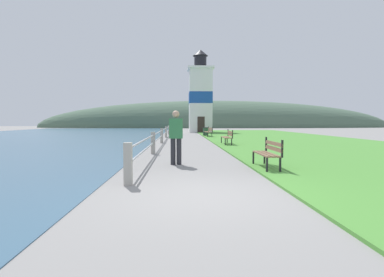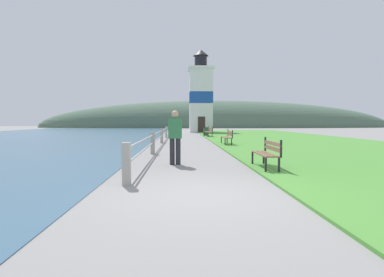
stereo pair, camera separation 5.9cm
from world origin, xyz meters
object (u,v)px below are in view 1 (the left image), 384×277
Objects in this scene: lighthouse at (200,96)px; person_strolling at (176,135)px; trash_bin at (205,132)px; park_bench_near at (269,152)px; park_bench_midway at (228,136)px; park_bench_far at (209,131)px.

person_strolling is (-2.81, -28.59, -3.63)m from lighthouse.
lighthouse is 12.55× the size of trash_bin.
lighthouse is 10.45m from trash_bin.
park_bench_near and park_bench_midway have the same top height.
trash_bin is at bearing -90.94° from lighthouse.
person_strolling is (-2.82, 1.08, 0.45)m from park_bench_near.
lighthouse is (-0.25, 20.54, 4.07)m from park_bench_midway.
park_bench_far reaches higher than trash_bin.
park_bench_midway and park_bench_far have the same top height.
lighthouse is at bearing -2.60° from person_strolling.
park_bench_near is 29.95m from lighthouse.
park_bench_midway is at bearing -17.76° from person_strolling.
park_bench_midway is 9.03m from park_bench_far.
park_bench_far is (-0.26, 9.03, 0.00)m from park_bench_midway.
person_strolling is at bearing -20.58° from park_bench_near.
person_strolling is at bearing -95.60° from lighthouse.
lighthouse is 5.82× the size of person_strolling.
lighthouse reaches higher than park_bench_midway.
park_bench_midway is 20.95m from lighthouse.
park_bench_midway is 0.18× the size of lighthouse.
park_bench_near is at bearing -89.98° from lighthouse.
park_bench_far is 0.19× the size of lighthouse.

